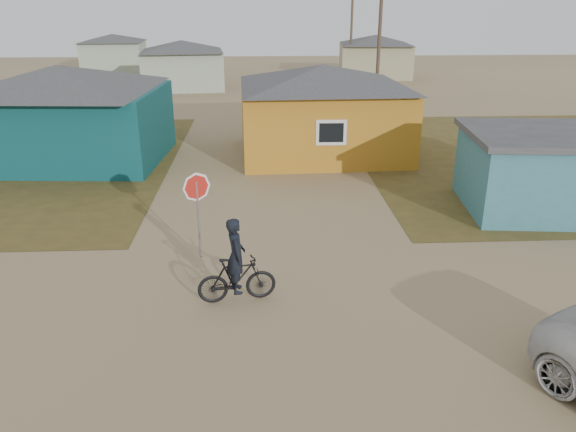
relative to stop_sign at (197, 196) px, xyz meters
name	(u,v)px	position (x,y,z in m)	size (l,w,h in m)	color
ground	(277,323)	(1.94, -3.42, -1.75)	(120.00, 120.00, 0.00)	#987F57
house_teal	(63,113)	(-6.56, 10.08, 0.30)	(8.93, 7.08, 4.00)	#0B3A3E
house_yellow	(323,109)	(4.44, 10.58, 0.25)	(7.72, 6.76, 3.90)	#B8781C
shed_turquoise	(564,171)	(11.44, 3.08, -0.44)	(6.71, 4.93, 2.60)	teal
house_pale_west	(183,64)	(-4.06, 30.58, 0.11)	(7.04, 6.15, 3.60)	#97A58E
house_beige_east	(375,55)	(11.94, 36.58, 0.11)	(6.95, 6.05, 3.60)	#9A936D
house_pale_north	(114,52)	(-12.06, 42.58, 0.00)	(6.28, 5.81, 3.40)	#97A58E
utility_pole_near	(379,44)	(8.44, 18.58, 2.39)	(1.40, 0.20, 8.00)	#4D3C2E
utility_pole_far	(351,29)	(9.44, 34.58, 2.39)	(1.40, 0.20, 8.00)	#4D3C2E
stop_sign	(197,196)	(0.00, 0.00, 0.00)	(0.77, 0.16, 2.37)	gray
cyclist	(237,271)	(1.06, -2.39, -1.01)	(1.85, 0.78, 2.03)	black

